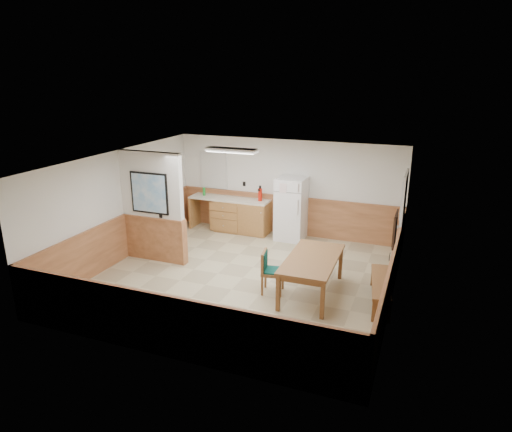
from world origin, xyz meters
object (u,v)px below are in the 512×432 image
at_px(dining_table, 312,262).
at_px(soap_bottle, 204,191).
at_px(dining_bench, 381,286).
at_px(fire_extinguisher, 260,194).
at_px(refrigerator, 291,209).
at_px(dining_chair, 269,268).

distance_m(dining_table, soap_bottle, 4.76).
relative_size(dining_bench, fire_extinguisher, 3.85).
bearing_deg(refrigerator, dining_chair, -80.17).
distance_m(refrigerator, dining_table, 3.08).
bearing_deg(fire_extinguisher, dining_bench, -57.38).
bearing_deg(dining_table, dining_chair, -164.81).
distance_m(dining_chair, fire_extinguisher, 3.45).
relative_size(dining_table, fire_extinguisher, 4.57).
bearing_deg(dining_bench, refrigerator, 125.41).
height_order(dining_table, soap_bottle, soap_bottle).
bearing_deg(dining_bench, dining_chair, -179.17).
relative_size(dining_chair, soap_bottle, 3.78).
xyz_separation_m(refrigerator, fire_extinguisher, (-0.88, 0.09, 0.27)).
bearing_deg(fire_extinguisher, refrigerator, -24.21).
relative_size(fire_extinguisher, soap_bottle, 1.82).
height_order(dining_table, dining_bench, dining_table).
relative_size(dining_table, soap_bottle, 8.30).
relative_size(refrigerator, dining_table, 0.86).
height_order(dining_chair, fire_extinguisher, fire_extinguisher).
relative_size(refrigerator, dining_chair, 1.89).
xyz_separation_m(refrigerator, dining_chair, (0.47, -3.03, -0.31)).
height_order(dining_bench, dining_chair, dining_chair).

